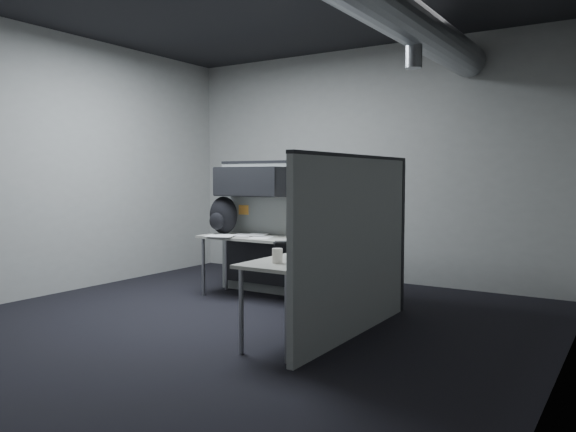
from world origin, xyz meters
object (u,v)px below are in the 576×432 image
Objects in this scene: keyboard at (295,243)px; backpack at (223,216)px; monitor at (354,220)px; desk at (294,254)px; phone at (310,254)px.

keyboard is 1.42m from backpack.
monitor is 0.68m from keyboard.
monitor reaches higher than backpack.
phone is at bearing -51.39° from desk.
backpack is at bearing 127.38° from phone.
monitor is at bearing 48.93° from keyboard.
keyboard is (-0.46, -0.44, -0.23)m from monitor.
desk is 0.73m from monitor.
backpack reaches higher than phone.
desk is at bearing 128.29° from keyboard.
monitor reaches higher than desk.
desk is 1.32m from backpack.
backpack is (-1.95, 1.22, 0.19)m from phone.
desk is at bearing 108.01° from phone.
keyboard is 1.45× the size of phone.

